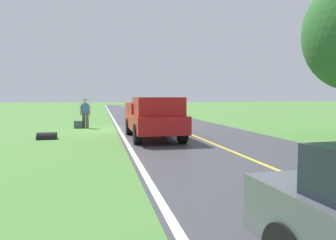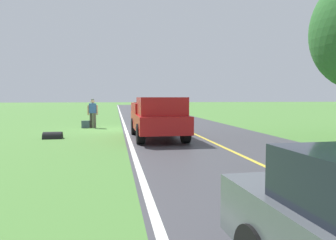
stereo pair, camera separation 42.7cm
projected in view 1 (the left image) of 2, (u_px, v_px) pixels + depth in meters
name	position (u px, v px, depth m)	size (l,w,h in m)	color
ground_plane	(103.00, 130.00, 18.14)	(200.00, 200.00, 0.00)	#4C7F38
road_surface	(176.00, 128.00, 18.99)	(6.97, 120.00, 0.00)	#3D3D42
lane_edge_line	(119.00, 129.00, 18.32)	(0.16, 117.60, 0.00)	silver
lane_centre_line	(176.00, 128.00, 18.99)	(0.14, 117.60, 0.00)	gold
hitchhiker_walking	(85.00, 112.00, 19.06)	(0.62, 0.52, 1.75)	#4C473D
suitcase_carried	(78.00, 125.00, 18.96)	(0.20, 0.46, 0.44)	#384C56
pickup_truck_passing	(154.00, 117.00, 14.05)	(2.15, 5.42, 1.82)	#B21919
drainage_culvert	(47.00, 139.00, 14.06)	(0.60, 0.60, 0.80)	black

